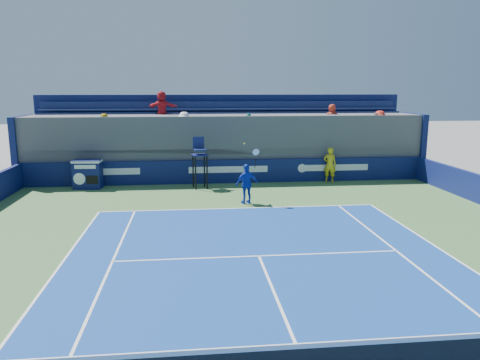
{
  "coord_description": "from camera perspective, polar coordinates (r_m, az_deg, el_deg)",
  "views": [
    {
      "loc": [
        -1.9,
        -6.21,
        4.74
      ],
      "look_at": [
        0.0,
        11.5,
        1.25
      ],
      "focal_mm": 35.0,
      "sensor_mm": 36.0,
      "label": 1
    }
  ],
  "objects": [
    {
      "name": "tennis_player",
      "position": [
        19.42,
        0.84,
        -0.46
      ],
      "size": [
        1.06,
        0.68,
        2.57
      ],
      "color": "#1535B1",
      "rests_on": "apron"
    },
    {
      "name": "stadium_seating",
      "position": [
        25.59,
        -1.79,
        4.59
      ],
      "size": [
        21.0,
        4.05,
        4.62
      ],
      "color": "#4C4D51",
      "rests_on": "ground"
    },
    {
      "name": "back_hoarding",
      "position": [
        23.75,
        -1.43,
        1.05
      ],
      "size": [
        20.4,
        0.21,
        1.2
      ],
      "color": "#0C1547",
      "rests_on": "ground"
    },
    {
      "name": "ball_person",
      "position": [
        24.33,
        10.89,
        1.83
      ],
      "size": [
        0.77,
        0.66,
        1.8
      ],
      "primitive_type": "imported",
      "rotation": [
        0.0,
        0.0,
        2.72
      ],
      "color": "gold",
      "rests_on": "apron"
    },
    {
      "name": "match_clock",
      "position": [
        23.56,
        -18.08,
        0.76
      ],
      "size": [
        1.38,
        0.83,
        1.4
      ],
      "color": "#0F164E",
      "rests_on": "ground"
    },
    {
      "name": "umpire_chair",
      "position": [
        22.44,
        -4.94,
        2.82
      ],
      "size": [
        0.83,
        0.83,
        2.48
      ],
      "color": "black",
      "rests_on": "ground"
    }
  ]
}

